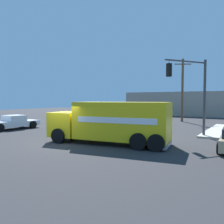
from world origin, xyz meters
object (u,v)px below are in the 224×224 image
at_px(delivery_truck, 112,122).
at_px(utility_pole, 182,89).
at_px(traffic_light_primary, 193,86).
at_px(pickup_white, 12,122).

relative_size(delivery_truck, utility_pole, 1.02).
relative_size(traffic_light_primary, pickup_white, 1.11).
bearing_deg(pickup_white, traffic_light_primary, 14.25).
bearing_deg(utility_pole, traffic_light_primary, -71.59).
height_order(delivery_truck, pickup_white, delivery_truck).
height_order(pickup_white, utility_pole, utility_pole).
bearing_deg(traffic_light_primary, utility_pole, 108.41).
bearing_deg(delivery_truck, utility_pole, 90.99).
relative_size(pickup_white, utility_pole, 0.64).
xyz_separation_m(delivery_truck, utility_pole, (-0.32, 18.23, 2.83)).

